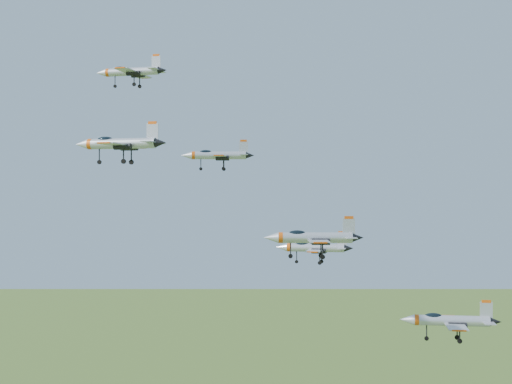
# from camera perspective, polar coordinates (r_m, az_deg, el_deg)

# --- Properties ---
(jet_lead) EXTENTS (12.68, 10.47, 3.39)m
(jet_lead) POSITION_cam_1_polar(r_m,az_deg,el_deg) (121.81, -10.03, 9.48)
(jet_lead) COLOR #A8ACB5
(jet_left_high) EXTENTS (11.04, 9.27, 2.96)m
(jet_left_high) POSITION_cam_1_polar(r_m,az_deg,el_deg) (107.32, -3.16, 2.96)
(jet_left_high) COLOR #A8ACB5
(jet_right_high) EXTENTS (12.63, 10.45, 3.37)m
(jet_right_high) POSITION_cam_1_polar(r_m,az_deg,el_deg) (91.92, -10.92, 3.85)
(jet_right_high) COLOR #A8ACB5
(jet_left_low) EXTENTS (11.59, 9.54, 3.10)m
(jet_left_low) POSITION_cam_1_polar(r_m,az_deg,el_deg) (106.19, 4.60, -4.45)
(jet_left_low) COLOR #A8ACB5
(jet_right_low) EXTENTS (12.10, 10.16, 3.24)m
(jet_right_low) POSITION_cam_1_polar(r_m,az_deg,el_deg) (86.11, 4.52, -3.64)
(jet_right_low) COLOR #A8ACB5
(jet_trail) EXTENTS (13.90, 11.46, 3.72)m
(jet_trail) POSITION_cam_1_polar(r_m,az_deg,el_deg) (104.10, 15.16, -9.88)
(jet_trail) COLOR #A8ACB5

